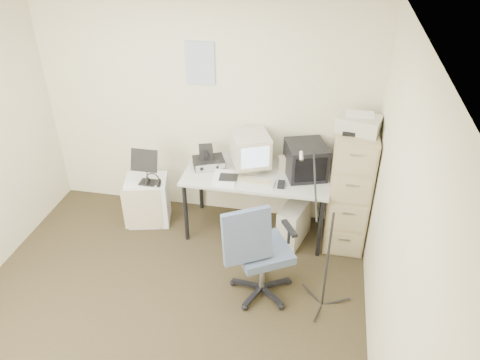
% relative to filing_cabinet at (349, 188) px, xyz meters
% --- Properties ---
extents(floor, '(3.60, 3.60, 0.01)m').
position_rel_filing_cabinet_xyz_m(floor, '(-1.58, -1.48, -0.66)').
color(floor, '#302714').
rests_on(floor, ground).
extents(ceiling, '(3.60, 3.60, 0.01)m').
position_rel_filing_cabinet_xyz_m(ceiling, '(-1.58, -1.48, 1.85)').
color(ceiling, white).
rests_on(ceiling, ground).
extents(wall_back, '(3.60, 0.02, 2.50)m').
position_rel_filing_cabinet_xyz_m(wall_back, '(-1.58, 0.32, 0.60)').
color(wall_back, beige).
rests_on(wall_back, ground).
extents(wall_right, '(0.02, 3.60, 2.50)m').
position_rel_filing_cabinet_xyz_m(wall_right, '(0.22, -1.48, 0.60)').
color(wall_right, beige).
rests_on(wall_right, ground).
extents(wall_calendar, '(0.30, 0.02, 0.44)m').
position_rel_filing_cabinet_xyz_m(wall_calendar, '(-1.60, 0.31, 1.10)').
color(wall_calendar, white).
rests_on(wall_calendar, wall_back).
extents(filing_cabinet, '(0.40, 0.60, 1.30)m').
position_rel_filing_cabinet_xyz_m(filing_cabinet, '(0.00, 0.00, 0.00)').
color(filing_cabinet, tan).
rests_on(filing_cabinet, floor).
extents(printer, '(0.44, 0.36, 0.15)m').
position_rel_filing_cabinet_xyz_m(printer, '(0.00, -0.02, 0.72)').
color(printer, beige).
rests_on(printer, filing_cabinet).
extents(desk, '(1.50, 0.70, 0.73)m').
position_rel_filing_cabinet_xyz_m(desk, '(-0.95, -0.03, -0.29)').
color(desk, beige).
rests_on(desk, floor).
extents(crt_monitor, '(0.48, 0.49, 0.40)m').
position_rel_filing_cabinet_xyz_m(crt_monitor, '(-1.03, 0.05, 0.28)').
color(crt_monitor, beige).
rests_on(crt_monitor, desk).
extents(crt_tv, '(0.49, 0.50, 0.35)m').
position_rel_filing_cabinet_xyz_m(crt_tv, '(-0.46, 0.05, 0.25)').
color(crt_tv, black).
rests_on(crt_tv, desk).
extents(desk_speaker, '(0.11, 0.11, 0.17)m').
position_rel_filing_cabinet_xyz_m(desk_speaker, '(-0.70, 0.08, 0.16)').
color(desk_speaker, beige).
rests_on(desk_speaker, desk).
extents(keyboard, '(0.42, 0.18, 0.02)m').
position_rel_filing_cabinet_xyz_m(keyboard, '(-0.95, -0.20, 0.09)').
color(keyboard, beige).
rests_on(keyboard, desk).
extents(mouse, '(0.07, 0.12, 0.04)m').
position_rel_filing_cabinet_xyz_m(mouse, '(-0.68, -0.22, 0.10)').
color(mouse, black).
rests_on(mouse, desk).
extents(radio_receiver, '(0.39, 0.34, 0.09)m').
position_rel_filing_cabinet_xyz_m(radio_receiver, '(-1.48, 0.02, 0.13)').
color(radio_receiver, black).
rests_on(radio_receiver, desk).
extents(radio_speaker, '(0.18, 0.17, 0.14)m').
position_rel_filing_cabinet_xyz_m(radio_speaker, '(-1.50, 0.03, 0.24)').
color(radio_speaker, black).
rests_on(radio_speaker, radio_receiver).
extents(papers, '(0.25, 0.33, 0.02)m').
position_rel_filing_cabinet_xyz_m(papers, '(-1.25, -0.20, 0.09)').
color(papers, white).
rests_on(papers, desk).
extents(pc_tower, '(0.34, 0.52, 0.45)m').
position_rel_filing_cabinet_xyz_m(pc_tower, '(-0.52, -0.12, -0.43)').
color(pc_tower, beige).
rests_on(pc_tower, floor).
extents(office_chair, '(0.82, 0.82, 1.03)m').
position_rel_filing_cabinet_xyz_m(office_chair, '(-0.74, -0.95, -0.13)').
color(office_chair, '#42576E').
rests_on(office_chair, floor).
extents(side_cart, '(0.52, 0.45, 0.55)m').
position_rel_filing_cabinet_xyz_m(side_cart, '(-2.16, -0.09, -0.37)').
color(side_cart, white).
rests_on(side_cart, floor).
extents(music_stand, '(0.30, 0.19, 0.42)m').
position_rel_filing_cabinet_xyz_m(music_stand, '(-2.11, -0.15, 0.11)').
color(music_stand, black).
rests_on(music_stand, side_cart).
extents(headphones, '(0.17, 0.17, 0.03)m').
position_rel_filing_cabinet_xyz_m(headphones, '(-2.03, -0.19, -0.05)').
color(headphones, black).
rests_on(headphones, side_cart).
extents(mic_stand, '(0.02, 0.02, 1.35)m').
position_rel_filing_cabinet_xyz_m(mic_stand, '(-0.17, -1.01, 0.03)').
color(mic_stand, black).
rests_on(mic_stand, floor).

